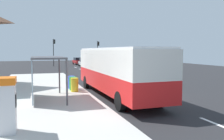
% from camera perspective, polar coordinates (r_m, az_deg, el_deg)
% --- Properties ---
extents(ground_plane, '(56.00, 92.00, 0.04)m').
position_cam_1_polar(ground_plane, '(28.64, -4.28, -1.44)').
color(ground_plane, '#262628').
extents(sidewalk_platform, '(6.20, 30.00, 0.18)m').
position_cam_1_polar(sidewalk_platform, '(15.93, -16.38, -6.16)').
color(sidewalk_platform, beige).
rests_on(sidewalk_platform, ground).
extents(lane_stripe_seg_0, '(0.16, 2.20, 0.01)m').
position_cam_1_polar(lane_stripe_seg_0, '(10.86, 24.16, -11.93)').
color(lane_stripe_seg_0, silver).
rests_on(lane_stripe_seg_0, ground).
extents(lane_stripe_seg_1, '(0.16, 2.20, 0.01)m').
position_cam_1_polar(lane_stripe_seg_1, '(14.81, 10.94, -7.20)').
color(lane_stripe_seg_1, silver).
rests_on(lane_stripe_seg_1, ground).
extents(lane_stripe_seg_2, '(0.16, 2.20, 0.01)m').
position_cam_1_polar(lane_stripe_seg_2, '(19.26, 3.66, -4.37)').
color(lane_stripe_seg_2, silver).
rests_on(lane_stripe_seg_2, ground).
extents(lane_stripe_seg_3, '(0.16, 2.20, 0.01)m').
position_cam_1_polar(lane_stripe_seg_3, '(23.92, -0.81, -2.58)').
color(lane_stripe_seg_3, silver).
rests_on(lane_stripe_seg_3, ground).
extents(lane_stripe_seg_4, '(0.16, 2.20, 0.01)m').
position_cam_1_polar(lane_stripe_seg_4, '(28.70, -3.80, -1.37)').
color(lane_stripe_seg_4, silver).
rests_on(lane_stripe_seg_4, ground).
extents(lane_stripe_seg_5, '(0.16, 2.20, 0.01)m').
position_cam_1_polar(lane_stripe_seg_5, '(33.55, -5.93, -0.51)').
color(lane_stripe_seg_5, silver).
rests_on(lane_stripe_seg_5, ground).
extents(lane_stripe_seg_6, '(0.16, 2.20, 0.01)m').
position_cam_1_polar(lane_stripe_seg_6, '(38.43, -7.51, 0.14)').
color(lane_stripe_seg_6, silver).
rests_on(lane_stripe_seg_6, ground).
extents(lane_stripe_seg_7, '(0.16, 2.20, 0.01)m').
position_cam_1_polar(lane_stripe_seg_7, '(43.34, -8.74, 0.63)').
color(lane_stripe_seg_7, silver).
rests_on(lane_stripe_seg_7, ground).
extents(bus, '(2.65, 11.04, 3.21)m').
position_cam_1_polar(bus, '(15.70, 0.93, 0.33)').
color(bus, red).
rests_on(bus, ground).
extents(white_van, '(2.07, 5.22, 2.30)m').
position_cam_1_polar(white_van, '(34.68, -3.07, 1.89)').
color(white_van, white).
rests_on(white_van, ground).
extents(sedan_near, '(1.92, 4.44, 1.52)m').
position_cam_1_polar(sedan_near, '(45.52, -6.60, 1.84)').
color(sedan_near, '#B7B7BC').
rests_on(sedan_near, ground).
extents(sedan_far, '(2.02, 4.48, 1.52)m').
position_cam_1_polar(sedan_far, '(51.93, -8.06, 2.18)').
color(sedan_far, '#A51919').
rests_on(sedan_far, ground).
extents(ticket_machine, '(0.66, 0.76, 1.94)m').
position_cam_1_polar(ticket_machine, '(9.05, -23.97, -7.62)').
color(ticket_machine, silver).
rests_on(ticket_machine, sidewalk_platform).
extents(recycling_bin_yellow, '(0.52, 0.52, 0.95)m').
position_cam_1_polar(recycling_bin_yellow, '(16.76, -8.96, -3.53)').
color(recycling_bin_yellow, yellow).
rests_on(recycling_bin_yellow, sidewalk_platform).
extents(recycling_bin_green, '(0.52, 0.52, 0.95)m').
position_cam_1_polar(recycling_bin_green, '(17.45, -9.33, -3.21)').
color(recycling_bin_green, green).
rests_on(recycling_bin_green, sidewalk_platform).
extents(recycling_bin_blue, '(0.52, 0.52, 0.95)m').
position_cam_1_polar(recycling_bin_blue, '(18.13, -9.67, -2.92)').
color(recycling_bin_blue, blue).
rests_on(recycling_bin_blue, sidewalk_platform).
extents(traffic_light_near_side, '(0.49, 0.28, 4.91)m').
position_cam_1_polar(traffic_light_near_side, '(48.20, -3.38, 4.97)').
color(traffic_light_near_side, '#2D2D2D').
rests_on(traffic_light_near_side, ground).
extents(traffic_light_far_side, '(0.49, 0.28, 5.25)m').
position_cam_1_polar(traffic_light_far_side, '(47.54, -13.75, 5.09)').
color(traffic_light_far_side, '#2D2D2D').
rests_on(traffic_light_far_side, ground).
extents(bus_shelter, '(1.80, 4.00, 2.50)m').
position_cam_1_polar(bus_shelter, '(14.28, -16.43, 0.73)').
color(bus_shelter, '#4C4C51').
rests_on(bus_shelter, sidewalk_platform).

